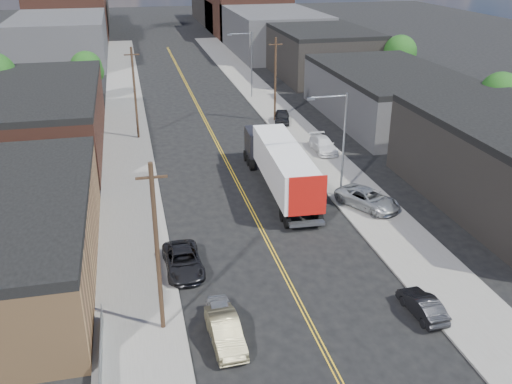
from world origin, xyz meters
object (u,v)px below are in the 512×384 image
car_right_lot_a (368,199)px  car_right_lot_b (323,145)px  car_left_b (225,332)px  car_right_lot_c (282,117)px  car_left_a (221,318)px  semi_truck (278,162)px  car_left_c (183,261)px  car_right_oncoming (422,305)px

car_right_lot_a → car_right_lot_b: bearing=57.9°
car_left_b → car_right_lot_c: (13.77, 38.79, 0.16)m
car_left_a → car_right_lot_a: (14.24, 12.75, 0.27)m
car_left_b → car_right_lot_a: bearing=42.4°
semi_truck → car_right_lot_b: size_ratio=3.46×
car_left_b → car_left_c: bearing=97.4°
car_left_c → car_right_lot_a: bearing=19.9°
car_right_lot_c → car_right_lot_b: bearing=-67.2°
semi_truck → car_left_c: size_ratio=3.30×
semi_truck → car_right_lot_a: semi_truck is taller
car_left_a → car_right_lot_b: size_ratio=0.77×
car_left_c → car_right_lot_b: bearing=48.6°
car_left_c → car_right_lot_b: car_right_lot_b is taller
semi_truck → car_right_lot_c: 19.72m
car_left_a → car_right_oncoming: size_ratio=0.98×
semi_truck → car_right_oncoming: bearing=-77.9°
car_right_lot_b → car_right_lot_a: bearing=-93.3°
car_left_b → car_left_c: size_ratio=0.86×
car_right_lot_c → semi_truck: bearing=-91.2°
car_left_a → car_right_oncoming: 11.69m
car_left_a → car_right_lot_b: bearing=62.4°
semi_truck → car_right_lot_c: semi_truck is taller
car_right_lot_b → car_left_c: bearing=-129.0°
car_left_b → car_right_lot_c: car_right_lot_c is taller
car_left_b → car_right_oncoming: (11.60, 0.00, -0.10)m
car_right_lot_b → car_right_lot_c: 10.89m
car_left_a → car_right_lot_a: size_ratio=0.69×
car_left_b → car_right_lot_c: 41.16m
semi_truck → car_right_lot_a: 8.46m
semi_truck → car_left_b: (-8.24, -19.93, -1.78)m
car_left_b → car_right_lot_a: car_right_lot_a is taller
car_left_c → car_right_lot_b: size_ratio=1.05×
car_left_c → car_right_lot_a: (15.64, 6.18, 0.20)m
car_right_lot_c → car_left_b: bearing=-94.4°
car_left_a → car_left_b: car_left_b is taller
semi_truck → car_right_lot_c: bearing=76.2°
car_right_lot_b → car_left_a: bearing=-119.1°
car_left_a → car_right_lot_b: 30.62m
car_right_oncoming → car_right_lot_c: car_right_lot_c is taller
car_left_c → car_right_lot_a: size_ratio=0.93×
car_left_a → car_right_lot_a: bearing=44.0°
car_left_c → car_right_oncoming: bearing=-33.3°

